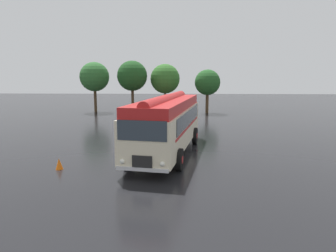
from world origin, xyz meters
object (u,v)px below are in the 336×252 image
object	(u,v)px
car_near_left	(143,112)
car_mid_left	(169,111)
traffic_cone	(59,164)
vintage_bus	(167,122)

from	to	relation	value
car_near_left	car_mid_left	size ratio (longest dim) A/B	1.01
car_near_left	car_mid_left	bearing A→B (deg)	21.25
car_near_left	traffic_cone	size ratio (longest dim) A/B	7.85
car_mid_left	car_near_left	bearing A→B (deg)	-158.75
car_near_left	traffic_cone	distance (m)	17.11
vintage_bus	car_mid_left	size ratio (longest dim) A/B	2.42
traffic_cone	car_near_left	bearing A→B (deg)	83.04
car_mid_left	traffic_cone	xyz separation A→B (m)	(-4.84, -18.05, -0.57)
car_near_left	traffic_cone	bearing A→B (deg)	-96.96
vintage_bus	car_near_left	world-z (taller)	vintage_bus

